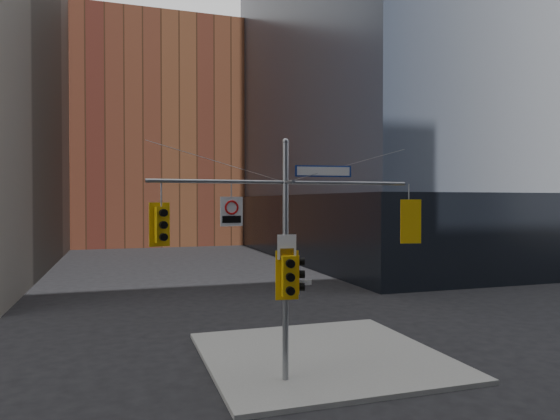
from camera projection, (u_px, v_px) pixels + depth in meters
ground at (310, 411)px, 12.90m from camera, size 160.00×160.00×0.00m
sidewalk_corner at (322, 356)px, 17.32m from camera, size 8.00×8.00×0.15m
podium_ne at (449, 225)px, 51.87m from camera, size 36.40×36.40×6.00m
brick_midrise at (156, 138)px, 67.87m from camera, size 26.00×20.00×28.00m
signal_assembly at (286, 236)px, 14.72m from camera, size 8.00×0.80×7.30m
traffic_light_west_arm at (161, 225)px, 13.63m from camera, size 0.57×0.53×1.22m
traffic_light_east_arm at (409, 221)px, 15.99m from camera, size 0.66×0.60×1.40m
traffic_light_pole_side at (296, 274)px, 14.83m from camera, size 0.50×0.42×1.14m
traffic_light_pole_front at (289, 276)px, 14.49m from camera, size 0.69×0.58×1.45m
street_sign_blade at (323, 171)px, 15.05m from camera, size 1.73×0.27×0.34m
regulatory_sign_arm at (232, 210)px, 14.19m from camera, size 0.67×0.14×0.84m
regulatory_sign_pole at (287, 248)px, 14.62m from camera, size 0.56×0.10×0.74m
street_blade_ew at (300, 283)px, 14.89m from camera, size 0.76×0.05×0.15m
street_blade_ns at (281, 285)px, 15.18m from camera, size 0.13×0.80×0.16m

